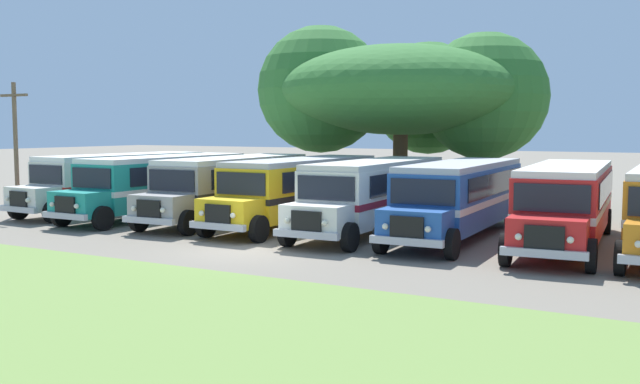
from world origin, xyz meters
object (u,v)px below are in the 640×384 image
(parked_bus_slot_0, at_px, (119,179))
(parked_bus_slot_4, at_px, (375,192))
(parked_bus_slot_1, at_px, (163,182))
(parked_bus_slot_3, at_px, (300,188))
(parked_bus_slot_5, at_px, (460,195))
(parked_bus_slot_6, at_px, (566,200))
(broad_shade_tree, at_px, (404,93))
(utility_pole, at_px, (16,144))
(parked_bus_slot_2, at_px, (232,185))

(parked_bus_slot_0, bearing_deg, parked_bus_slot_4, 91.47)
(parked_bus_slot_1, relative_size, parked_bus_slot_3, 1.00)
(parked_bus_slot_5, xyz_separation_m, parked_bus_slot_6, (3.91, -0.08, 0.00))
(parked_bus_slot_3, distance_m, parked_bus_slot_6, 10.92)
(parked_bus_slot_5, bearing_deg, broad_shade_tree, -149.59)
(parked_bus_slot_5, distance_m, broad_shade_tree, 13.38)
(parked_bus_slot_1, bearing_deg, parked_bus_slot_3, 94.66)
(parked_bus_slot_1, distance_m, parked_bus_slot_3, 7.21)
(parked_bus_slot_0, relative_size, utility_pole, 1.74)
(parked_bus_slot_1, relative_size, broad_shade_tree, 0.71)
(parked_bus_slot_4, height_order, broad_shade_tree, broad_shade_tree)
(parked_bus_slot_0, distance_m, broad_shade_tree, 15.89)
(parked_bus_slot_0, distance_m, parked_bus_slot_3, 10.57)
(parked_bus_slot_4, relative_size, parked_bus_slot_6, 0.99)
(parked_bus_slot_3, bearing_deg, parked_bus_slot_0, -90.09)
(parked_bus_slot_3, distance_m, parked_bus_slot_5, 7.00)
(parked_bus_slot_1, distance_m, parked_bus_slot_4, 10.78)
(parked_bus_slot_2, relative_size, broad_shade_tree, 0.72)
(parked_bus_slot_6, bearing_deg, parked_bus_slot_5, -95.91)
(parked_bus_slot_1, relative_size, utility_pole, 1.74)
(parked_bus_slot_5, bearing_deg, parked_bus_slot_0, -91.67)
(parked_bus_slot_1, height_order, parked_bus_slot_5, same)
(parked_bus_slot_3, bearing_deg, broad_shade_tree, 178.75)
(parked_bus_slot_4, relative_size, broad_shade_tree, 0.71)
(parked_bus_slot_1, xyz_separation_m, parked_bus_slot_3, (7.18, 0.60, 0.00))
(parked_bus_slot_5, distance_m, utility_pole, 20.65)
(broad_shade_tree, bearing_deg, parked_bus_slot_1, -123.06)
(parked_bus_slot_2, bearing_deg, parked_bus_slot_1, -84.16)
(parked_bus_slot_1, bearing_deg, parked_bus_slot_4, 92.25)
(parked_bus_slot_4, distance_m, parked_bus_slot_5, 3.43)
(broad_shade_tree, bearing_deg, parked_bus_slot_4, -72.88)
(parked_bus_slot_1, bearing_deg, parked_bus_slot_5, 92.91)
(parked_bus_slot_4, bearing_deg, parked_bus_slot_2, -92.98)
(parked_bus_slot_1, xyz_separation_m, broad_shade_tree, (7.40, 11.37, 4.49))
(utility_pole, bearing_deg, parked_bus_slot_0, 56.68)
(parked_bus_slot_3, bearing_deg, parked_bus_slot_5, 91.14)
(parked_bus_slot_2, height_order, broad_shade_tree, broad_shade_tree)
(parked_bus_slot_3, xyz_separation_m, parked_bus_slot_5, (7.00, 0.15, 0.00))
(parked_bus_slot_4, distance_m, broad_shade_tree, 12.28)
(parked_bus_slot_0, distance_m, parked_bus_slot_4, 14.15)
(parked_bus_slot_4, distance_m, utility_pole, 17.26)
(parked_bus_slot_2, bearing_deg, parked_bus_slot_6, 87.21)
(broad_shade_tree, height_order, utility_pole, broad_shade_tree)
(parked_bus_slot_1, relative_size, parked_bus_slot_5, 1.00)
(parked_bus_slot_4, xyz_separation_m, broad_shade_tree, (-3.36, 10.92, 4.49))
(parked_bus_slot_4, bearing_deg, parked_bus_slot_5, 93.14)
(parked_bus_slot_1, distance_m, utility_pole, 7.07)
(parked_bus_slot_0, bearing_deg, parked_bus_slot_2, 91.86)
(parked_bus_slot_1, height_order, parked_bus_slot_3, same)
(parked_bus_slot_1, distance_m, parked_bus_slot_5, 14.21)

